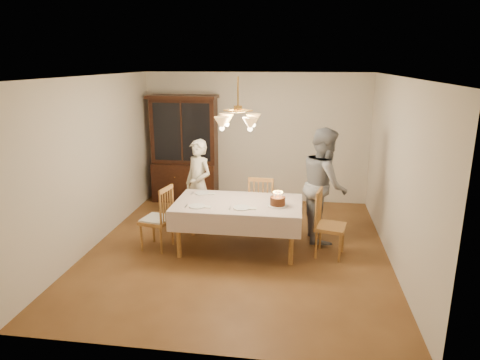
% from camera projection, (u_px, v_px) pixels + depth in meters
% --- Properties ---
extents(ground, '(5.00, 5.00, 0.00)m').
position_uv_depth(ground, '(238.00, 249.00, 6.63)').
color(ground, brown).
rests_on(ground, ground).
extents(room_shell, '(5.00, 5.00, 5.00)m').
position_uv_depth(room_shell, '(238.00, 148.00, 6.20)').
color(room_shell, white).
rests_on(room_shell, ground).
extents(dining_table, '(1.90, 1.10, 0.76)m').
position_uv_depth(dining_table, '(238.00, 207.00, 6.45)').
color(dining_table, brown).
rests_on(dining_table, ground).
extents(china_hutch, '(1.38, 0.54, 2.16)m').
position_uv_depth(china_hutch, '(185.00, 151.00, 8.69)').
color(china_hutch, black).
rests_on(china_hutch, ground).
extents(chair_far_side, '(0.46, 0.44, 1.00)m').
position_uv_depth(chair_far_side, '(262.00, 207.00, 7.16)').
color(chair_far_side, brown).
rests_on(chair_far_side, ground).
extents(chair_left_end, '(0.50, 0.51, 1.00)m').
position_uv_depth(chair_left_end, '(157.00, 220.00, 6.54)').
color(chair_left_end, brown).
rests_on(chair_left_end, ground).
extents(chair_right_end, '(0.50, 0.52, 1.00)m').
position_uv_depth(chair_right_end, '(330.00, 227.00, 6.29)').
color(chair_right_end, brown).
rests_on(chair_right_end, ground).
extents(elderly_woman, '(0.67, 0.63, 1.55)m').
position_uv_depth(elderly_woman, '(199.00, 184.00, 7.30)').
color(elderly_woman, '#F4ECCE').
rests_on(elderly_woman, ground).
extents(adult_in_grey, '(0.79, 0.96, 1.82)m').
position_uv_depth(adult_in_grey, '(324.00, 184.00, 6.81)').
color(adult_in_grey, slate).
rests_on(adult_in_grey, ground).
extents(birthday_cake, '(0.30, 0.30, 0.22)m').
position_uv_depth(birthday_cake, '(278.00, 202.00, 6.25)').
color(birthday_cake, white).
rests_on(birthday_cake, dining_table).
extents(place_setting_near_left, '(0.38, 0.24, 0.02)m').
position_uv_depth(place_setting_near_left, '(198.00, 206.00, 6.22)').
color(place_setting_near_left, white).
rests_on(place_setting_near_left, dining_table).
extents(place_setting_near_right, '(0.39, 0.25, 0.02)m').
position_uv_depth(place_setting_near_right, '(243.00, 208.00, 6.16)').
color(place_setting_near_right, white).
rests_on(place_setting_near_right, dining_table).
extents(place_setting_far_left, '(0.38, 0.23, 0.02)m').
position_uv_depth(place_setting_far_left, '(203.00, 193.00, 6.84)').
color(place_setting_far_left, white).
rests_on(place_setting_far_left, dining_table).
extents(chandelier, '(0.62, 0.62, 0.73)m').
position_uv_depth(chandelier, '(238.00, 121.00, 6.10)').
color(chandelier, '#BF8C3F').
rests_on(chandelier, ground).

